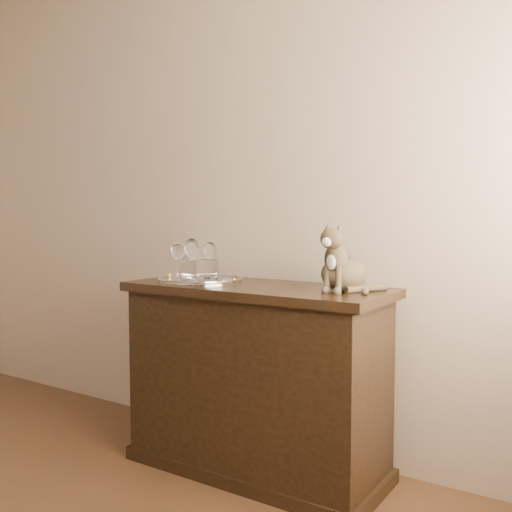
{
  "coord_description": "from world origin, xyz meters",
  "views": [
    {
      "loc": [
        1.98,
        -0.18,
        1.16
      ],
      "look_at": [
        0.59,
        1.95,
        0.98
      ],
      "focal_mm": 40.0,
      "sensor_mm": 36.0,
      "label": 1
    }
  ],
  "objects_px": {
    "wine_glass_a": "(192,258)",
    "cat": "(344,257)",
    "tray": "(200,280)",
    "wine_glass_c": "(178,261)",
    "wine_glass_b": "(209,259)",
    "sideboard": "(256,379)",
    "wine_glass_d": "(192,261)",
    "tumbler_b": "(188,272)",
    "tumbler_a": "(208,271)"
  },
  "relations": [
    {
      "from": "sideboard",
      "to": "tray",
      "type": "height_order",
      "value": "tray"
    },
    {
      "from": "wine_glass_c",
      "to": "wine_glass_a",
      "type": "bearing_deg",
      "value": 82.66
    },
    {
      "from": "tray",
      "to": "wine_glass_c",
      "type": "xyz_separation_m",
      "value": [
        -0.1,
        -0.04,
        0.09
      ]
    },
    {
      "from": "wine_glass_c",
      "to": "wine_glass_d",
      "type": "height_order",
      "value": "wine_glass_c"
    },
    {
      "from": "tumbler_a",
      "to": "sideboard",
      "type": "bearing_deg",
      "value": 13.22
    },
    {
      "from": "tray",
      "to": "cat",
      "type": "bearing_deg",
      "value": 3.94
    },
    {
      "from": "tray",
      "to": "tumbler_b",
      "type": "relative_size",
      "value": 4.05
    },
    {
      "from": "wine_glass_a",
      "to": "cat",
      "type": "bearing_deg",
      "value": 0.32
    },
    {
      "from": "wine_glass_a",
      "to": "wine_glass_c",
      "type": "relative_size",
      "value": 1.09
    },
    {
      "from": "sideboard",
      "to": "wine_glass_d",
      "type": "xyz_separation_m",
      "value": [
        -0.34,
        -0.03,
        0.52
      ]
    },
    {
      "from": "tray",
      "to": "wine_glass_d",
      "type": "bearing_deg",
      "value": -148.84
    },
    {
      "from": "wine_glass_a",
      "to": "wine_glass_b",
      "type": "xyz_separation_m",
      "value": [
        0.06,
        0.06,
        -0.01
      ]
    },
    {
      "from": "tray",
      "to": "tumbler_b",
      "type": "height_order",
      "value": "tumbler_b"
    },
    {
      "from": "sideboard",
      "to": "tray",
      "type": "bearing_deg",
      "value": -177.79
    },
    {
      "from": "tumbler_a",
      "to": "tray",
      "type": "bearing_deg",
      "value": 152.09
    },
    {
      "from": "sideboard",
      "to": "wine_glass_b",
      "type": "bearing_deg",
      "value": 164.71
    },
    {
      "from": "wine_glass_a",
      "to": "tumbler_a",
      "type": "height_order",
      "value": "wine_glass_a"
    },
    {
      "from": "cat",
      "to": "wine_glass_a",
      "type": "bearing_deg",
      "value": -176.19
    },
    {
      "from": "sideboard",
      "to": "wine_glass_c",
      "type": "relative_size",
      "value": 6.78
    },
    {
      "from": "wine_glass_a",
      "to": "tumbler_b",
      "type": "distance_m",
      "value": 0.21
    },
    {
      "from": "sideboard",
      "to": "tray",
      "type": "distance_m",
      "value": 0.53
    },
    {
      "from": "wine_glass_a",
      "to": "wine_glass_c",
      "type": "bearing_deg",
      "value": -97.34
    },
    {
      "from": "cat",
      "to": "tumbler_b",
      "type": "bearing_deg",
      "value": -162.16
    },
    {
      "from": "tumbler_a",
      "to": "tumbler_b",
      "type": "relative_size",
      "value": 1.0
    },
    {
      "from": "tumbler_a",
      "to": "wine_glass_d",
      "type": "bearing_deg",
      "value": 168.2
    },
    {
      "from": "wine_glass_c",
      "to": "tumbler_a",
      "type": "relative_size",
      "value": 1.79
    },
    {
      "from": "sideboard",
      "to": "cat",
      "type": "height_order",
      "value": "cat"
    },
    {
      "from": "tray",
      "to": "wine_glass_c",
      "type": "relative_size",
      "value": 2.26
    },
    {
      "from": "sideboard",
      "to": "tumbler_b",
      "type": "xyz_separation_m",
      "value": [
        -0.28,
        -0.14,
        0.48
      ]
    },
    {
      "from": "wine_glass_d",
      "to": "tray",
      "type": "bearing_deg",
      "value": 31.16
    },
    {
      "from": "wine_glass_d",
      "to": "cat",
      "type": "relative_size",
      "value": 0.63
    },
    {
      "from": "sideboard",
      "to": "tumbler_a",
      "type": "distance_m",
      "value": 0.54
    },
    {
      "from": "wine_glass_d",
      "to": "tumbler_a",
      "type": "distance_m",
      "value": 0.12
    },
    {
      "from": "cat",
      "to": "wine_glass_d",
      "type": "bearing_deg",
      "value": -171.3
    },
    {
      "from": "wine_glass_b",
      "to": "wine_glass_d",
      "type": "height_order",
      "value": "wine_glass_d"
    },
    {
      "from": "sideboard",
      "to": "wine_glass_d",
      "type": "relative_size",
      "value": 6.82
    },
    {
      "from": "tray",
      "to": "wine_glass_b",
      "type": "xyz_separation_m",
      "value": [
        -0.02,
        0.1,
        0.09
      ]
    },
    {
      "from": "tray",
      "to": "wine_glass_b",
      "type": "distance_m",
      "value": 0.14
    },
    {
      "from": "tumbler_a",
      "to": "wine_glass_a",
      "type": "bearing_deg",
      "value": 152.74
    },
    {
      "from": "wine_glass_d",
      "to": "tumbler_b",
      "type": "relative_size",
      "value": 1.78
    },
    {
      "from": "sideboard",
      "to": "tumbler_b",
      "type": "relative_size",
      "value": 12.16
    },
    {
      "from": "tray",
      "to": "wine_glass_b",
      "type": "height_order",
      "value": "wine_glass_b"
    },
    {
      "from": "wine_glass_b",
      "to": "sideboard",
      "type": "bearing_deg",
      "value": -15.29
    },
    {
      "from": "sideboard",
      "to": "wine_glass_b",
      "type": "height_order",
      "value": "wine_glass_b"
    },
    {
      "from": "wine_glass_a",
      "to": "wine_glass_b",
      "type": "height_order",
      "value": "wine_glass_a"
    },
    {
      "from": "wine_glass_c",
      "to": "tumbler_b",
      "type": "bearing_deg",
      "value": -32.7
    },
    {
      "from": "wine_glass_b",
      "to": "wine_glass_c",
      "type": "relative_size",
      "value": 0.99
    },
    {
      "from": "wine_glass_b",
      "to": "tumbler_b",
      "type": "bearing_deg",
      "value": -76.85
    },
    {
      "from": "wine_glass_c",
      "to": "tumbler_a",
      "type": "distance_m",
      "value": 0.18
    },
    {
      "from": "tray",
      "to": "wine_glass_a",
      "type": "relative_size",
      "value": 2.08
    }
  ]
}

